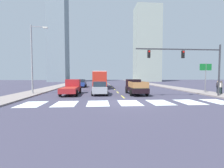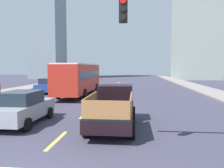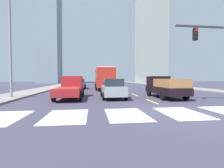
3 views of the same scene
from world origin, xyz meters
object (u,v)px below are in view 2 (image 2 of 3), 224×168
Objects in this scene: city_bus at (79,77)px; sedan_near_right at (49,86)px; pickup_stakebed at (114,107)px; sedan_far at (23,107)px.

city_bus is 4.45m from sedan_near_right.
sedan_far is at bearing -178.84° from pickup_stakebed.
pickup_stakebed is 0.48× the size of city_bus.
city_bus is at bearing -24.04° from sedan_near_right.
city_bus is 2.45× the size of sedan_near_right.
pickup_stakebed is 16.05m from sedan_near_right.
city_bus reaches higher than sedan_far.
sedan_near_right is at bearing 105.50° from sedan_far.
sedan_far is 1.00× the size of sedan_near_right.
sedan_far is at bearing -74.46° from sedan_near_right.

